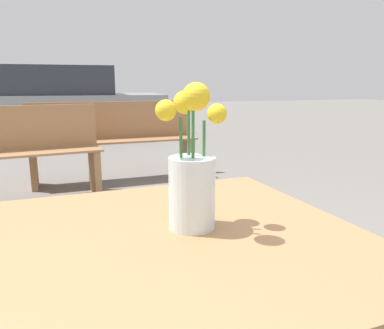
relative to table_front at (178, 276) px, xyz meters
The scene contains 5 objects.
table_front is the anchor object (origin of this frame).
flower_vase 0.22m from the table_front, 33.77° to the left, with size 0.17×0.16×0.33m.
bench_near 2.95m from the table_front, 102.71° to the left, with size 1.60×0.51×0.85m.
bench_middle 3.38m from the table_front, 84.00° to the left, with size 1.78×0.38×0.85m.
parked_car 7.15m from the table_front, 92.22° to the left, with size 4.41×2.20×1.36m.
Camera 1 is at (-0.24, -0.75, 1.04)m, focal length 35.00 mm.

